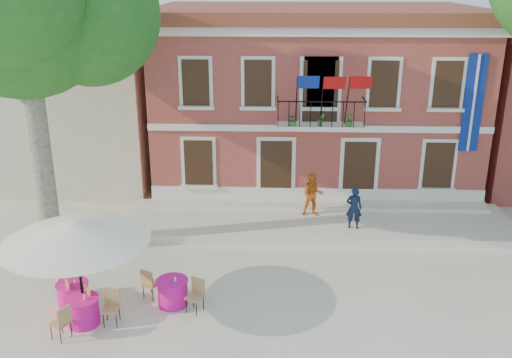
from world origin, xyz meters
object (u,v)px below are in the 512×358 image
at_px(patio_umbrella, 75,232).
at_px(cafe_table_1, 173,291).
at_px(plane_tree_west, 21,9).
at_px(cafe_table_3, 73,294).
at_px(pedestrian_orange, 313,195).
at_px(cafe_table_0, 83,310).
at_px(pedestrian_navy, 354,208).

xyz_separation_m(patio_umbrella, cafe_table_1, (2.28, 0.73, -2.13)).
distance_m(plane_tree_west, patio_umbrella, 6.91).
bearing_deg(cafe_table_3, cafe_table_1, 5.60).
xyz_separation_m(pedestrian_orange, cafe_table_0, (-6.43, -6.79, -0.69)).
bearing_deg(cafe_table_3, pedestrian_navy, 30.76).
bearing_deg(plane_tree_west, cafe_table_3, -60.86).
bearing_deg(pedestrian_navy, plane_tree_west, 15.58).
distance_m(pedestrian_orange, cafe_table_1, 7.18).
relative_size(patio_umbrella, cafe_table_0, 2.03).
xyz_separation_m(plane_tree_west, pedestrian_orange, (8.82, 2.68, -6.71)).
bearing_deg(cafe_table_3, plane_tree_west, 119.14).
xyz_separation_m(pedestrian_navy, pedestrian_orange, (-1.38, 1.08, 0.05)).
relative_size(pedestrian_navy, pedestrian_orange, 0.93).
relative_size(pedestrian_navy, cafe_table_3, 0.86).
bearing_deg(plane_tree_west, cafe_table_1, -33.87).
distance_m(patio_umbrella, cafe_table_3, 2.22).
height_order(plane_tree_west, cafe_table_0, plane_tree_west).
bearing_deg(pedestrian_navy, pedestrian_orange, -31.34).
bearing_deg(patio_umbrella, cafe_table_3, 133.42).
bearing_deg(pedestrian_orange, cafe_table_0, -135.37).
bearing_deg(pedestrian_orange, patio_umbrella, -136.95).
relative_size(pedestrian_orange, cafe_table_1, 0.86).
height_order(patio_umbrella, cafe_table_3, patio_umbrella).
bearing_deg(cafe_table_3, pedestrian_orange, 40.97).
height_order(patio_umbrella, pedestrian_navy, patio_umbrella).
height_order(patio_umbrella, cafe_table_0, patio_umbrella).
relative_size(pedestrian_orange, cafe_table_3, 0.92).
bearing_deg(cafe_table_1, patio_umbrella, -162.18).
xyz_separation_m(plane_tree_west, patio_umbrella, (2.31, -3.82, -5.28)).
bearing_deg(patio_umbrella, cafe_table_0, -75.83).
relative_size(pedestrian_navy, cafe_table_0, 0.82).
distance_m(patio_umbrella, cafe_table_1, 3.20).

